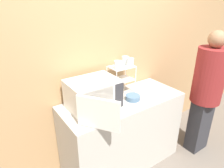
# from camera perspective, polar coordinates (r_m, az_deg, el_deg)

# --- Properties ---
(wall_back) EXTENTS (8.00, 0.06, 2.60)m
(wall_back) POSITION_cam_1_polar(r_m,az_deg,el_deg) (2.39, -1.68, 6.82)
(wall_back) COLOR tan
(wall_back) RESTS_ON ground_plane
(counter) EXTENTS (1.44, 0.61, 0.92)m
(counter) POSITION_cam_1_polar(r_m,az_deg,el_deg) (2.53, 2.93, -13.69)
(counter) COLOR #B7B2A8
(counter) RESTS_ON ground_plane
(microwave) EXTENTS (0.53, 0.72, 0.31)m
(microwave) POSITION_cam_1_polar(r_m,az_deg,el_deg) (2.05, -5.38, -3.12)
(microwave) COLOR silver
(microwave) RESTS_ON counter
(dish_rack) EXTENTS (0.29, 0.21, 0.34)m
(dish_rack) POSITION_cam_1_polar(r_m,az_deg,el_deg) (2.35, 2.69, 2.91)
(dish_rack) COLOR white
(dish_rack) RESTS_ON counter
(glass_front_left) EXTENTS (0.08, 0.08, 0.09)m
(glass_front_left) POSITION_cam_1_polar(r_m,az_deg,el_deg) (2.22, 1.71, 5.50)
(glass_front_left) COLOR silver
(glass_front_left) RESTS_ON dish_rack
(glass_back_right) EXTENTS (0.08, 0.08, 0.09)m
(glass_back_right) POSITION_cam_1_polar(r_m,az_deg,el_deg) (2.40, 3.80, 6.81)
(glass_back_right) COLOR silver
(glass_back_right) RESTS_ON dish_rack
(glass_front_right) EXTENTS (0.08, 0.08, 0.09)m
(glass_front_right) POSITION_cam_1_polar(r_m,az_deg,el_deg) (2.33, 5.21, 6.26)
(glass_front_right) COLOR silver
(glass_front_right) RESTS_ON dish_rack
(bowl) EXTENTS (0.17, 0.17, 0.06)m
(bowl) POSITION_cam_1_polar(r_m,az_deg,el_deg) (2.28, 5.96, -3.87)
(bowl) COLOR slate
(bowl) RESTS_ON counter
(person) EXTENTS (0.37, 0.37, 1.65)m
(person) POSITION_cam_1_polar(r_m,az_deg,el_deg) (2.79, 25.42, -1.33)
(person) COLOR #2D2D33
(person) RESTS_ON ground_plane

